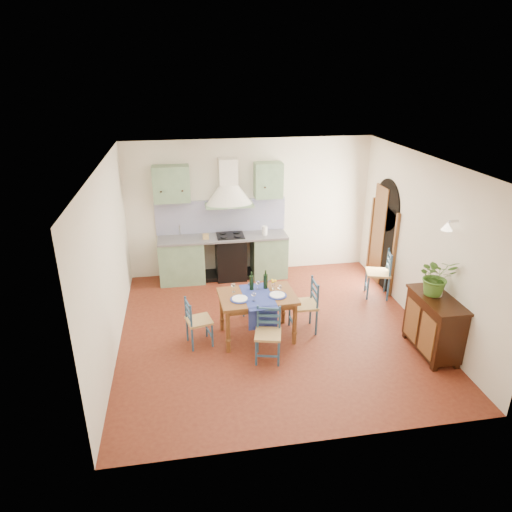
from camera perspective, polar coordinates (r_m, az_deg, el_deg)
The scene contains 13 objects.
floor at distance 7.75m, azimuth 2.13°, elevation -9.21°, with size 5.00×5.00×0.00m, color #4E1910.
back_wall at distance 9.29m, azimuth -3.44°, elevation 3.50°, with size 5.00×0.96×2.80m.
right_wall at distance 8.23m, azimuth 19.16°, elevation 1.80°, with size 0.26×5.00×2.80m.
left_wall at distance 7.07m, azimuth -17.96°, elevation -0.87°, with size 0.04×5.00×2.80m, color silver.
ceiling at distance 6.71m, azimuth 2.48°, elevation 11.59°, with size 5.00×5.00×0.01m, color white.
dining_table at distance 7.24m, azimuth 0.20°, elevation -5.52°, with size 1.23×0.94×1.08m.
chair_near at distance 6.85m, azimuth 1.52°, elevation -9.70°, with size 0.46×0.46×0.82m.
chair_far at distance 7.82m, azimuth -0.04°, elevation -5.38°, with size 0.43×0.43×0.80m.
chair_left at distance 7.24m, azimuth -7.36°, elevation -8.10°, with size 0.45×0.45×0.80m.
chair_right at distance 7.56m, azimuth 6.17°, elevation -6.11°, with size 0.43×0.43×0.91m.
chair_spare at distance 8.93m, azimuth 15.21°, elevation -2.09°, with size 0.53×0.53×0.92m.
sideboard at distance 7.44m, azimuth 21.33°, elevation -7.83°, with size 0.50×1.05×0.94m.
potted_plant at distance 7.22m, azimuth 21.65°, elevation -2.37°, with size 0.53×0.46×0.59m, color #3D6822.
Camera 1 is at (-1.37, -6.45, 4.09)m, focal length 32.00 mm.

